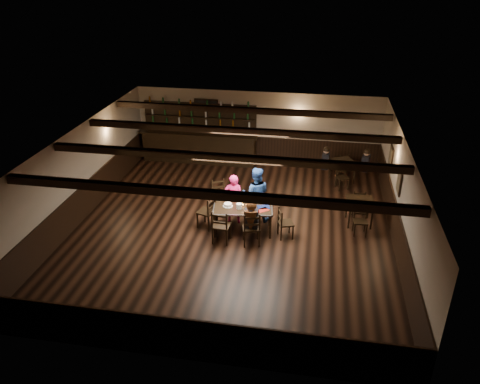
% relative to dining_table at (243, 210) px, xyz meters
% --- Properties ---
extents(ground, '(10.00, 10.00, 0.00)m').
position_rel_dining_table_xyz_m(ground, '(-0.32, 0.11, -0.68)').
color(ground, black).
rests_on(ground, ground).
extents(room_shell, '(9.02, 10.02, 2.71)m').
position_rel_dining_table_xyz_m(room_shell, '(-0.31, 0.15, 1.07)').
color(room_shell, '#BBAE9B').
rests_on(room_shell, ground).
extents(dining_table, '(1.74, 1.04, 0.75)m').
position_rel_dining_table_xyz_m(dining_table, '(0.00, 0.00, 0.00)').
color(dining_table, black).
rests_on(dining_table, ground).
extents(chair_near_left, '(0.49, 0.47, 0.99)m').
position_rel_dining_table_xyz_m(chair_near_left, '(-0.49, -0.71, -0.10)').
color(chair_near_left, black).
rests_on(chair_near_left, ground).
extents(chair_near_right, '(0.56, 0.54, 0.99)m').
position_rel_dining_table_xyz_m(chair_near_right, '(0.35, -0.67, -0.10)').
color(chair_near_right, black).
rests_on(chair_near_right, ground).
extents(chair_end_left, '(0.56, 0.58, 0.98)m').
position_rel_dining_table_xyz_m(chair_end_left, '(-0.98, 0.05, -0.10)').
color(chair_end_left, black).
rests_on(chair_end_left, ground).
extents(chair_end_right, '(0.50, 0.52, 0.88)m').
position_rel_dining_table_xyz_m(chair_end_right, '(1.14, -0.11, -0.17)').
color(chair_end_right, black).
rests_on(chair_end_right, ground).
extents(chair_far_pushed, '(0.57, 0.57, 0.92)m').
position_rel_dining_table_xyz_m(chair_far_pushed, '(-0.96, 1.30, -0.14)').
color(chair_far_pushed, black).
rests_on(chair_far_pushed, ground).
extents(woman_pink, '(0.61, 0.45, 1.52)m').
position_rel_dining_table_xyz_m(woman_pink, '(-0.35, 0.48, 0.08)').
color(woman_pink, '#D51B67').
rests_on(woman_pink, ground).
extents(man_blue, '(0.86, 0.70, 1.67)m').
position_rel_dining_table_xyz_m(man_blue, '(0.26, 0.72, 0.16)').
color(man_blue, navy).
rests_on(man_blue, ground).
extents(seated_person, '(0.37, 0.55, 0.89)m').
position_rel_dining_table_xyz_m(seated_person, '(0.33, -0.61, 0.19)').
color(seated_person, black).
rests_on(seated_person, ground).
extents(cake, '(0.28, 0.28, 0.09)m').
position_rel_dining_table_xyz_m(cake, '(-0.43, 0.03, 0.11)').
color(cake, white).
rests_on(cake, dining_table).
extents(plate_stack_a, '(0.16, 0.16, 0.15)m').
position_rel_dining_table_xyz_m(plate_stack_a, '(-0.09, -0.04, 0.15)').
color(plate_stack_a, white).
rests_on(plate_stack_a, dining_table).
extents(plate_stack_b, '(0.19, 0.19, 0.23)m').
position_rel_dining_table_xyz_m(plate_stack_b, '(0.24, 0.07, 0.19)').
color(plate_stack_b, white).
rests_on(plate_stack_b, dining_table).
extents(tea_light, '(0.04, 0.04, 0.06)m').
position_rel_dining_table_xyz_m(tea_light, '(-0.02, 0.13, 0.10)').
color(tea_light, '#A5A8AD').
rests_on(tea_light, dining_table).
extents(salt_shaker, '(0.04, 0.04, 0.10)m').
position_rel_dining_table_xyz_m(salt_shaker, '(0.30, -0.02, 0.13)').
color(salt_shaker, silver).
rests_on(salt_shaker, dining_table).
extents(pepper_shaker, '(0.04, 0.04, 0.09)m').
position_rel_dining_table_xyz_m(pepper_shaker, '(0.38, -0.07, 0.12)').
color(pepper_shaker, '#A5A8AD').
rests_on(pepper_shaker, dining_table).
extents(drink_glass, '(0.07, 0.07, 0.12)m').
position_rel_dining_table_xyz_m(drink_glass, '(0.27, 0.21, 0.13)').
color(drink_glass, silver).
rests_on(drink_glass, dining_table).
extents(menu_red, '(0.40, 0.38, 0.00)m').
position_rel_dining_table_xyz_m(menu_red, '(0.56, -0.02, 0.08)').
color(menu_red, maroon).
rests_on(menu_red, dining_table).
extents(menu_blue, '(0.40, 0.33, 0.00)m').
position_rel_dining_table_xyz_m(menu_blue, '(0.56, 0.15, 0.08)').
color(menu_blue, '#0D1644').
rests_on(menu_blue, dining_table).
extents(bar_counter, '(4.44, 0.70, 2.20)m').
position_rel_dining_table_xyz_m(bar_counter, '(-2.46, 4.83, 0.05)').
color(bar_counter, black).
rests_on(bar_counter, ground).
extents(back_table_a, '(0.82, 0.82, 0.75)m').
position_rel_dining_table_xyz_m(back_table_a, '(3.25, 1.02, -0.03)').
color(back_table_a, black).
rests_on(back_table_a, ground).
extents(back_table_b, '(0.99, 0.99, 0.75)m').
position_rel_dining_table_xyz_m(back_table_b, '(2.83, 3.90, -0.03)').
color(back_table_b, black).
rests_on(back_table_b, ground).
extents(bg_patron_left, '(0.27, 0.40, 0.77)m').
position_rel_dining_table_xyz_m(bg_patron_left, '(2.24, 3.85, 0.18)').
color(bg_patron_left, black).
rests_on(bg_patron_left, ground).
extents(bg_patron_right, '(0.32, 0.42, 0.77)m').
position_rel_dining_table_xyz_m(bg_patron_right, '(3.58, 3.88, 0.17)').
color(bg_patron_right, black).
rests_on(bg_patron_right, ground).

